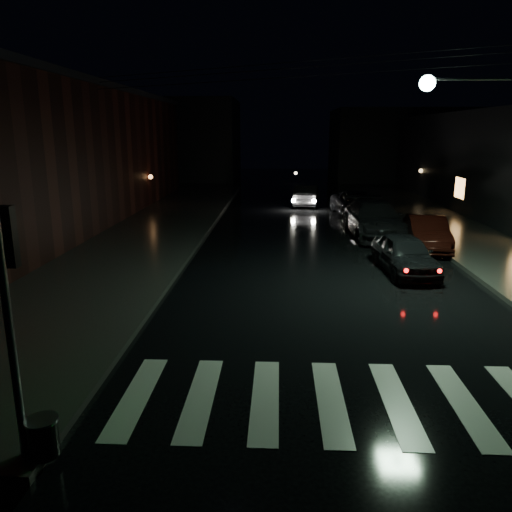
# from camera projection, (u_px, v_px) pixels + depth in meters

# --- Properties ---
(ground) EXTENTS (120.00, 120.00, 0.00)m
(ground) POSITION_uv_depth(u_px,v_px,m) (196.00, 412.00, 8.77)
(ground) COLOR black
(ground) RESTS_ON ground
(sidewalk_left) EXTENTS (6.00, 44.00, 0.15)m
(sidewalk_left) POSITION_uv_depth(u_px,v_px,m) (137.00, 239.00, 22.54)
(sidewalk_left) COLOR #282826
(sidewalk_left) RESTS_ON ground
(sidewalk_right) EXTENTS (4.00, 44.00, 0.15)m
(sidewalk_right) POSITION_uv_depth(u_px,v_px,m) (474.00, 242.00, 21.88)
(sidewalk_right) COLOR #282826
(sidewalk_right) RESTS_ON ground
(building_left) EXTENTS (10.00, 36.00, 7.00)m
(building_left) POSITION_uv_depth(u_px,v_px,m) (0.00, 159.00, 23.96)
(building_left) COLOR black
(building_left) RESTS_ON ground
(building_far_left) EXTENTS (14.00, 10.00, 8.00)m
(building_far_left) POSITION_uv_depth(u_px,v_px,m) (170.00, 140.00, 51.86)
(building_far_left) COLOR black
(building_far_left) RESTS_ON ground
(building_far_right) EXTENTS (14.00, 10.00, 7.00)m
(building_far_right) POSITION_uv_depth(u_px,v_px,m) (402.00, 145.00, 50.92)
(building_far_right) COLOR black
(building_far_right) RESTS_ON ground
(crosswalk) EXTENTS (9.00, 3.00, 0.01)m
(crosswalk) POSITION_uv_depth(u_px,v_px,m) (363.00, 401.00, 9.12)
(crosswalk) COLOR beige
(crosswalk) RESTS_ON ground
(signal_pole_corner) EXTENTS (0.68, 0.61, 4.20)m
(signal_pole_corner) POSITION_uv_depth(u_px,v_px,m) (27.00, 367.00, 7.07)
(signal_pole_corner) COLOR slate
(signal_pole_corner) RESTS_ON ground
(parked_car_a) EXTENTS (1.89, 4.06, 1.35)m
(parked_car_a) POSITION_uv_depth(u_px,v_px,m) (405.00, 254.00, 17.27)
(parked_car_a) COLOR black
(parked_car_a) RESTS_ON ground
(parked_car_b) EXTENTS (1.97, 4.37, 1.39)m
(parked_car_b) POSITION_uv_depth(u_px,v_px,m) (427.00, 233.00, 20.80)
(parked_car_b) COLOR black
(parked_car_b) RESTS_ON ground
(parked_car_c) EXTENTS (2.59, 5.79, 1.65)m
(parked_car_c) POSITION_uv_depth(u_px,v_px,m) (374.00, 219.00, 23.37)
(parked_car_c) COLOR black
(parked_car_c) RESTS_ON ground
(parked_car_d) EXTENTS (2.84, 5.29, 1.41)m
(parked_car_d) POSITION_uv_depth(u_px,v_px,m) (357.00, 204.00, 29.12)
(parked_car_d) COLOR black
(parked_car_d) RESTS_ON ground
(oncoming_car) EXTENTS (1.97, 4.34, 1.38)m
(oncoming_car) POSITION_uv_depth(u_px,v_px,m) (306.00, 195.00, 33.15)
(oncoming_car) COLOR black
(oncoming_car) RESTS_ON ground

